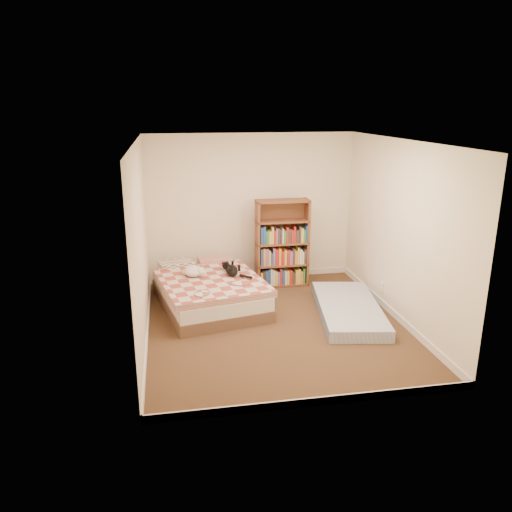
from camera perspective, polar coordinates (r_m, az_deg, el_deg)
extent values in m
cube|color=#432A1C|center=(7.02, 2.20, -7.83)|extent=(3.50, 4.00, 0.01)
cube|color=white|center=(6.39, 2.45, 12.99)|extent=(3.50, 4.00, 0.01)
cube|color=white|center=(8.50, -0.60, 5.48)|extent=(3.50, 0.01, 2.50)
cube|color=white|center=(4.75, 7.53, -4.02)|extent=(3.50, 0.01, 2.50)
cube|color=white|center=(6.45, -13.04, 1.33)|extent=(0.01, 4.00, 2.50)
cube|color=white|center=(7.17, 16.13, 2.64)|extent=(0.01, 4.00, 2.50)
cube|color=white|center=(8.81, -0.56, -2.20)|extent=(3.50, 0.02, 0.10)
cube|color=white|center=(5.31, 6.98, -16.18)|extent=(3.50, 0.02, 0.10)
cube|color=white|center=(6.86, -12.29, -8.36)|extent=(0.02, 4.00, 0.10)
cube|color=white|center=(7.54, 15.31, -6.23)|extent=(0.02, 4.00, 0.10)
cube|color=white|center=(7.78, 14.18, -3.43)|extent=(0.03, 0.09, 0.13)
cube|color=brown|center=(7.65, -5.37, -5.01)|extent=(1.72, 2.18, 0.18)
cube|color=silver|center=(7.59, -5.40, -3.72)|extent=(1.69, 2.13, 0.19)
cube|color=#A3463C|center=(7.54, -5.44, -2.68)|extent=(1.72, 1.85, 0.10)
cube|color=#686358|center=(8.20, -8.12, -0.92)|extent=(0.59, 0.44, 0.15)
cube|color=#A3463C|center=(8.24, -3.66, -0.69)|extent=(0.59, 0.44, 0.15)
cube|color=brown|center=(8.20, 0.16, 1.32)|extent=(0.04, 0.29, 1.46)
cube|color=brown|center=(8.39, 5.79, 1.59)|extent=(0.04, 0.29, 1.46)
cube|color=brown|center=(8.41, 2.79, 1.70)|extent=(0.88, 0.02, 1.46)
cube|color=brown|center=(8.50, 2.93, -3.16)|extent=(0.88, 0.29, 0.03)
cube|color=brown|center=(8.28, 3.00, 1.52)|extent=(0.88, 0.29, 0.03)
cube|color=brown|center=(8.13, 3.08, 6.29)|extent=(0.88, 0.29, 0.03)
cube|color=#6982B0|center=(7.42, 10.54, -6.00)|extent=(1.15, 1.99, 0.17)
ellipsoid|color=black|center=(7.56, -2.77, -1.63)|extent=(0.29, 0.43, 0.13)
sphere|color=black|center=(7.76, -2.98, -1.05)|extent=(0.15, 0.15, 0.12)
cone|color=black|center=(7.78, -3.28, -0.63)|extent=(0.05, 0.05, 0.05)
cone|color=black|center=(7.79, -2.75, -0.60)|extent=(0.05, 0.05, 0.05)
cylinder|color=black|center=(7.34, -1.69, -2.50)|extent=(0.10, 0.23, 0.04)
ellipsoid|color=white|center=(7.54, -7.17, -1.72)|extent=(0.32, 0.35, 0.15)
sphere|color=white|center=(7.45, -6.46, -1.80)|extent=(0.14, 0.14, 0.12)
sphere|color=white|center=(7.42, -6.09, -1.98)|extent=(0.06, 0.06, 0.05)
sphere|color=white|center=(7.60, -8.14, -1.76)|extent=(0.08, 0.08, 0.07)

